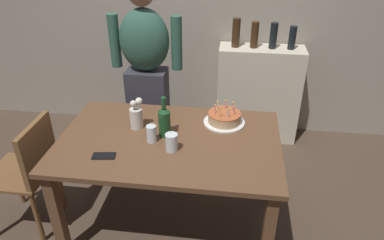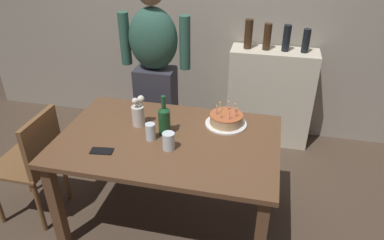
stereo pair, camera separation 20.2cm
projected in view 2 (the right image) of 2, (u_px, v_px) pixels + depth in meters
The scene contains 12 objects.
ground_plane at pixel (171, 217), 2.81m from camera, with size 10.00×10.00×0.00m, color #47382B.
back_wall at pixel (211, 5), 3.47m from camera, with size 5.20×0.10×2.60m, color #9E9384.
dining_table at pixel (168, 150), 2.49m from camera, with size 1.50×0.96×0.74m.
birthday_cake at pixel (226, 120), 2.58m from camera, with size 0.30×0.30×0.16m.
water_glass_near at pixel (169, 141), 2.30m from camera, with size 0.08×0.08×0.12m, color silver.
water_glass_far at pixel (150, 132), 2.40m from camera, with size 0.07×0.07×0.12m, color silver.
wine_bottle at pixel (164, 119), 2.44m from camera, with size 0.08×0.08×0.29m.
cell_phone at pixel (102, 151), 2.30m from camera, with size 0.14×0.07×0.01m, color black.
flower_vase at pixel (138, 112), 2.55m from camera, with size 0.09×0.10×0.23m.
person_man_bearded at pixel (155, 74), 3.08m from camera, with size 0.61×0.27×1.66m.
dining_chair at pixel (35, 158), 2.62m from camera, with size 0.42×0.42×0.87m.
shelf_cabinet at pixel (270, 96), 3.56m from camera, with size 0.81×0.30×1.24m.
Camera 2 is at (0.62, -1.97, 2.07)m, focal length 33.56 mm.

